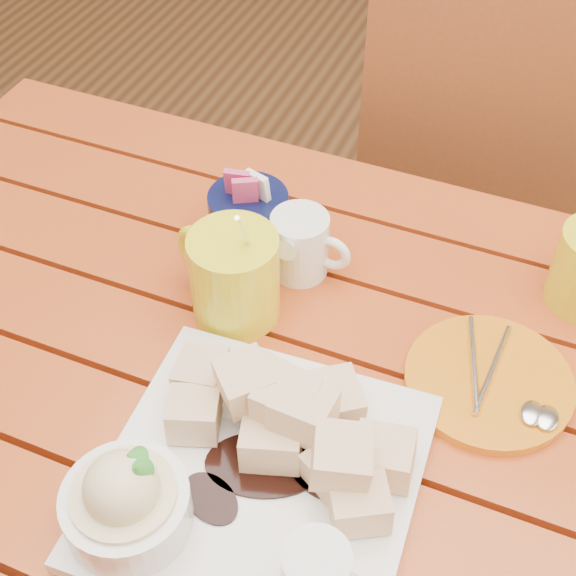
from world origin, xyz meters
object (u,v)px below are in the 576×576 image
at_px(dessert_plate, 238,472).
at_px(chair_far, 498,192).
at_px(orange_saucer, 490,382).
at_px(coffee_mug_left, 233,274).
at_px(table, 273,435).

relative_size(dessert_plate, chair_far, 0.31).
bearing_deg(orange_saucer, chair_far, 97.74).
height_order(dessert_plate, coffee_mug_left, coffee_mug_left).
distance_m(orange_saucer, chair_far, 0.63).
distance_m(table, coffee_mug_left, 0.20).
distance_m(dessert_plate, coffee_mug_left, 0.24).
bearing_deg(coffee_mug_left, chair_far, 90.84).
xyz_separation_m(coffee_mug_left, chair_far, (0.22, 0.59, -0.26)).
xyz_separation_m(table, orange_saucer, (0.22, 0.08, 0.11)).
xyz_separation_m(table, chair_far, (0.14, 0.67, -0.10)).
relative_size(coffee_mug_left, chair_far, 0.17).
relative_size(dessert_plate, orange_saucer, 1.72).
distance_m(dessert_plate, chair_far, 0.84).
relative_size(coffee_mug_left, orange_saucer, 0.93).
bearing_deg(table, coffee_mug_left, 136.33).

